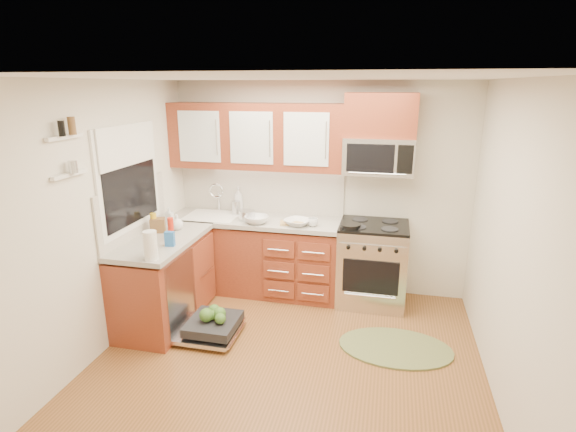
% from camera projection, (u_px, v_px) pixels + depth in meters
% --- Properties ---
extents(floor, '(3.50, 3.50, 0.00)m').
position_uv_depth(floor, '(286.00, 364.00, 4.09)').
color(floor, brown).
rests_on(floor, ground).
extents(ceiling, '(3.50, 3.50, 0.00)m').
position_uv_depth(ceiling, '(286.00, 78.00, 3.38)').
color(ceiling, white).
rests_on(ceiling, ground).
extents(wall_back, '(3.50, 0.04, 2.50)m').
position_uv_depth(wall_back, '(319.00, 189.00, 5.37)').
color(wall_back, beige).
rests_on(wall_back, ground).
extents(wall_front, '(3.50, 0.04, 2.50)m').
position_uv_depth(wall_front, '(201.00, 351.00, 2.10)').
color(wall_front, beige).
rests_on(wall_front, ground).
extents(wall_left, '(0.04, 3.50, 2.50)m').
position_uv_depth(wall_left, '(100.00, 221.00, 4.11)').
color(wall_left, beige).
rests_on(wall_left, ground).
extents(wall_right, '(0.04, 3.50, 2.50)m').
position_uv_depth(wall_right, '(513.00, 251.00, 3.36)').
color(wall_right, beige).
rests_on(wall_right, ground).
extents(base_cabinet_back, '(2.05, 0.60, 0.85)m').
position_uv_depth(base_cabinet_back, '(255.00, 257.00, 5.48)').
color(base_cabinet_back, maroon).
rests_on(base_cabinet_back, ground).
extents(base_cabinet_left, '(0.60, 1.25, 0.85)m').
position_uv_depth(base_cabinet_left, '(165.00, 283.00, 4.77)').
color(base_cabinet_left, maroon).
rests_on(base_cabinet_left, ground).
extents(countertop_back, '(2.07, 0.64, 0.05)m').
position_uv_depth(countertop_back, '(254.00, 220.00, 5.34)').
color(countertop_back, '#A8A199').
rests_on(countertop_back, base_cabinet_back).
extents(countertop_left, '(0.64, 1.27, 0.05)m').
position_uv_depth(countertop_left, '(162.00, 241.00, 4.63)').
color(countertop_left, '#A8A199').
rests_on(countertop_left, base_cabinet_left).
extents(backsplash_back, '(2.05, 0.02, 0.57)m').
position_uv_depth(backsplash_back, '(261.00, 189.00, 5.52)').
color(backsplash_back, beige).
rests_on(backsplash_back, ground).
extents(backsplash_left, '(0.02, 1.25, 0.57)m').
position_uv_depth(backsplash_left, '(133.00, 210.00, 4.61)').
color(backsplash_left, beige).
rests_on(backsplash_left, ground).
extents(upper_cabinets, '(2.05, 0.35, 0.75)m').
position_uv_depth(upper_cabinets, '(256.00, 136.00, 5.19)').
color(upper_cabinets, maroon).
rests_on(upper_cabinets, ground).
extents(cabinet_over_mw, '(0.76, 0.35, 0.47)m').
position_uv_depth(cabinet_over_mw, '(381.00, 115.00, 4.81)').
color(cabinet_over_mw, maroon).
rests_on(cabinet_over_mw, ground).
extents(range, '(0.76, 0.64, 0.95)m').
position_uv_depth(range, '(372.00, 264.00, 5.14)').
color(range, silver).
rests_on(range, ground).
extents(microwave, '(0.76, 0.38, 0.40)m').
position_uv_depth(microwave, '(379.00, 156.00, 4.91)').
color(microwave, silver).
rests_on(microwave, ground).
extents(sink, '(0.62, 0.50, 0.26)m').
position_uv_depth(sink, '(213.00, 226.00, 5.46)').
color(sink, white).
rests_on(sink, ground).
extents(dishwasher, '(0.70, 0.60, 0.20)m').
position_uv_depth(dishwasher, '(210.00, 327.00, 4.52)').
color(dishwasher, silver).
rests_on(dishwasher, ground).
extents(window, '(0.03, 1.05, 1.05)m').
position_uv_depth(window, '(129.00, 178.00, 4.49)').
color(window, white).
rests_on(window, ground).
extents(window_blind, '(0.02, 0.96, 0.40)m').
position_uv_depth(window_blind, '(128.00, 145.00, 4.39)').
color(window_blind, white).
rests_on(window_blind, ground).
extents(shelf_upper, '(0.04, 0.40, 0.03)m').
position_uv_depth(shelf_upper, '(65.00, 137.00, 3.55)').
color(shelf_upper, white).
rests_on(shelf_upper, ground).
extents(shelf_lower, '(0.04, 0.40, 0.03)m').
position_uv_depth(shelf_lower, '(70.00, 174.00, 3.64)').
color(shelf_lower, white).
rests_on(shelf_lower, ground).
extents(rug, '(1.09, 0.71, 0.02)m').
position_uv_depth(rug, '(395.00, 348.00, 4.33)').
color(rug, olive).
rests_on(rug, ground).
extents(skillet, '(0.30, 0.30, 0.04)m').
position_uv_depth(skillet, '(350.00, 226.00, 4.89)').
color(skillet, black).
rests_on(skillet, range).
extents(stock_pot, '(0.25, 0.25, 0.11)m').
position_uv_depth(stock_pot, '(247.00, 215.00, 5.24)').
color(stock_pot, silver).
rests_on(stock_pot, countertop_back).
extents(cutting_board, '(0.30, 0.23, 0.02)m').
position_uv_depth(cutting_board, '(292.00, 223.00, 5.12)').
color(cutting_board, tan).
rests_on(cutting_board, countertop_back).
extents(canister, '(0.12, 0.12, 0.17)m').
position_uv_depth(canister, '(236.00, 208.00, 5.46)').
color(canister, silver).
rests_on(canister, countertop_back).
extents(paper_towel_roll, '(0.15, 0.15, 0.27)m').
position_uv_depth(paper_towel_roll, '(150.00, 245.00, 4.04)').
color(paper_towel_roll, white).
rests_on(paper_towel_roll, countertop_left).
extents(mustard_bottle, '(0.08, 0.08, 0.21)m').
position_uv_depth(mustard_bottle, '(154.00, 223.00, 4.80)').
color(mustard_bottle, gold).
rests_on(mustard_bottle, countertop_left).
extents(red_bottle, '(0.07, 0.07, 0.23)m').
position_uv_depth(red_bottle, '(171.00, 228.00, 4.58)').
color(red_bottle, red).
rests_on(red_bottle, countertop_left).
extents(wooden_box, '(0.18, 0.16, 0.15)m').
position_uv_depth(wooden_box, '(158.00, 225.00, 4.81)').
color(wooden_box, brown).
rests_on(wooden_box, countertop_left).
extents(blue_carton, '(0.10, 0.07, 0.15)m').
position_uv_depth(blue_carton, '(170.00, 239.00, 4.39)').
color(blue_carton, '#245EAB').
rests_on(blue_carton, countertop_left).
extents(bowl_a, '(0.37, 0.37, 0.07)m').
position_uv_depth(bowl_a, '(298.00, 222.00, 5.05)').
color(bowl_a, '#999999').
rests_on(bowl_a, countertop_back).
extents(bowl_b, '(0.33, 0.33, 0.09)m').
position_uv_depth(bowl_b, '(257.00, 220.00, 5.12)').
color(bowl_b, '#999999').
rests_on(bowl_b, countertop_back).
extents(cup, '(0.12, 0.12, 0.09)m').
position_uv_depth(cup, '(313.00, 222.00, 5.01)').
color(cup, '#999999').
rests_on(cup, countertop_back).
extents(soap_bottle_a, '(0.15, 0.15, 0.31)m').
position_uv_depth(soap_bottle_a, '(238.00, 199.00, 5.57)').
color(soap_bottle_a, '#999999').
rests_on(soap_bottle_a, countertop_back).
extents(soap_bottle_b, '(0.08, 0.09, 0.18)m').
position_uv_depth(soap_bottle_b, '(169.00, 215.00, 5.13)').
color(soap_bottle_b, '#999999').
rests_on(soap_bottle_b, countertop_left).
extents(soap_bottle_c, '(0.16, 0.16, 0.17)m').
position_uv_depth(soap_bottle_c, '(177.00, 222.00, 4.89)').
color(soap_bottle_c, '#999999').
rests_on(soap_bottle_c, countertop_left).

